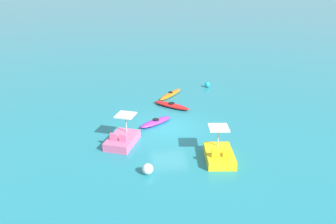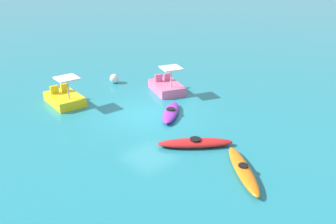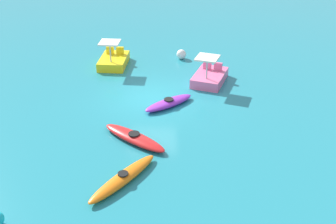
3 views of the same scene
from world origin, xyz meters
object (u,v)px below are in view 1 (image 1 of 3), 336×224
(kayak_purple, at_px, (156,122))
(buoy_cyan, at_px, (207,85))
(pedal_boat_yellow, at_px, (219,154))
(buoy_white, at_px, (148,169))
(kayak_orange, at_px, (171,94))
(kayak_red, at_px, (171,105))
(pedal_boat_pink, at_px, (122,139))

(kayak_purple, bearing_deg, buoy_cyan, -35.08)
(pedal_boat_yellow, relative_size, buoy_white, 4.40)
(buoy_cyan, bearing_deg, kayak_purple, 144.92)
(buoy_cyan, bearing_deg, kayak_orange, 119.06)
(kayak_red, xyz_separation_m, buoy_white, (-9.17, 2.37, 0.13))
(pedal_boat_yellow, height_order, buoy_white, pedal_boat_yellow)
(pedal_boat_yellow, distance_m, buoy_cyan, 13.09)
(buoy_white, bearing_deg, pedal_boat_yellow, -76.31)
(kayak_red, height_order, buoy_white, buoy_white)
(buoy_white, xyz_separation_m, buoy_cyan, (13.86, -6.33, -0.04))
(buoy_cyan, bearing_deg, pedal_boat_pink, 143.63)
(kayak_red, xyz_separation_m, pedal_boat_pink, (-5.73, 3.72, 0.17))
(pedal_boat_yellow, bearing_deg, pedal_boat_pink, 65.43)
(pedal_boat_pink, xyz_separation_m, buoy_cyan, (10.43, -7.68, -0.08))
(kayak_purple, distance_m, buoy_white, 6.18)
(kayak_purple, height_order, pedal_boat_yellow, pedal_boat_yellow)
(kayak_orange, bearing_deg, pedal_boat_pink, 154.68)
(kayak_red, xyz_separation_m, pedal_boat_yellow, (-8.19, -1.66, 0.17))
(buoy_white, relative_size, buoy_cyan, 1.16)
(kayak_red, xyz_separation_m, kayak_purple, (-3.05, 1.48, 0.00))
(pedal_boat_yellow, xyz_separation_m, buoy_cyan, (12.88, -2.30, -0.08))
(pedal_boat_yellow, distance_m, buoy_white, 4.14)
(kayak_orange, xyz_separation_m, buoy_white, (-11.80, 2.61, 0.13))
(kayak_orange, relative_size, buoy_cyan, 6.04)
(kayak_orange, height_order, buoy_white, buoy_white)
(pedal_boat_yellow, relative_size, buoy_cyan, 5.11)
(kayak_orange, height_order, kayak_red, same)
(kayak_purple, height_order, pedal_boat_pink, pedal_boat_pink)
(kayak_red, height_order, buoy_cyan, buoy_cyan)
(kayak_purple, distance_m, buoy_cyan, 9.47)
(kayak_red, bearing_deg, kayak_orange, -5.19)
(pedal_boat_pink, height_order, buoy_cyan, pedal_boat_pink)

